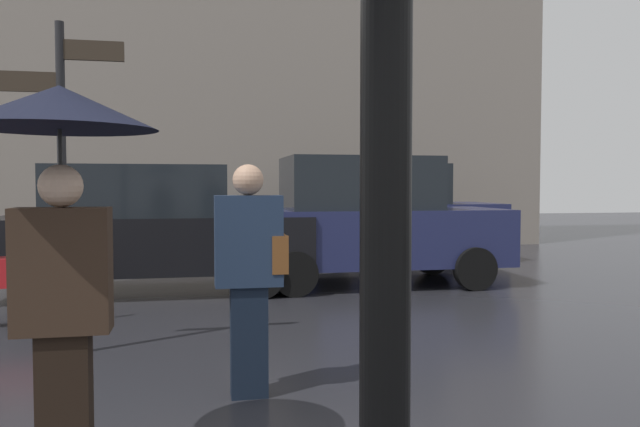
% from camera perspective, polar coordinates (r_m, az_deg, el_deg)
% --- Properties ---
extents(pedestrian_with_umbrella, '(0.99, 0.99, 2.08)m').
position_cam_1_polar(pedestrian_with_umbrella, '(3.48, -22.59, 3.20)').
color(pedestrian_with_umbrella, black).
rests_on(pedestrian_with_umbrella, ground).
extents(pedestrian_with_bag, '(0.53, 0.24, 1.72)m').
position_cam_1_polar(pedestrian_with_bag, '(4.65, -6.37, -4.75)').
color(pedestrian_with_bag, black).
rests_on(pedestrian_with_bag, ground).
extents(parked_scooter, '(1.36, 0.32, 1.23)m').
position_cam_1_polar(parked_scooter, '(7.74, -26.05, -5.23)').
color(parked_scooter, black).
rests_on(parked_scooter, ground).
extents(parked_car_left, '(4.48, 1.93, 1.86)m').
position_cam_1_polar(parked_car_left, '(9.51, -15.18, -1.27)').
color(parked_car_left, black).
rests_on(parked_car_left, ground).
extents(parked_car_right, '(4.19, 1.91, 2.01)m').
position_cam_1_polar(parked_car_right, '(9.90, 4.34, -0.68)').
color(parked_car_right, '#1E234C').
rests_on(parked_car_right, ground).
extents(parked_car_distant, '(4.46, 2.05, 2.01)m').
position_cam_1_polar(parked_car_distant, '(13.12, 6.22, 0.14)').
color(parked_car_distant, '#1E234C').
rests_on(parked_car_distant, ground).
extents(street_signpost, '(1.08, 0.08, 3.05)m').
position_cam_1_polar(street_signpost, '(6.19, -22.45, 4.97)').
color(street_signpost, black).
rests_on(street_signpost, ground).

